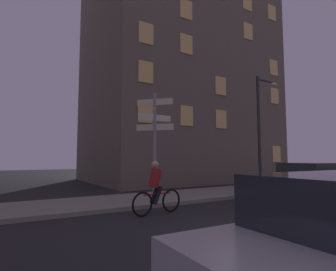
{
  "coord_description": "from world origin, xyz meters",
  "views": [
    {
      "loc": [
        -4.84,
        -3.62,
        1.7
      ],
      "look_at": [
        0.44,
        4.97,
        2.54
      ],
      "focal_mm": 28.81,
      "sensor_mm": 36.0,
      "label": 1
    }
  ],
  "objects_px": {
    "street_lamp": "(262,121)",
    "car_far_trailing": "(310,180)",
    "cyclist": "(156,189)",
    "signpost": "(155,135)"
  },
  "relations": [
    {
      "from": "car_far_trailing",
      "to": "cyclist",
      "type": "xyz_separation_m",
      "value": [
        -6.58,
        0.91,
        -0.06
      ]
    },
    {
      "from": "car_far_trailing",
      "to": "street_lamp",
      "type": "bearing_deg",
      "value": 71.17
    },
    {
      "from": "street_lamp",
      "to": "car_far_trailing",
      "type": "distance_m",
      "value": 4.4
    },
    {
      "from": "street_lamp",
      "to": "car_far_trailing",
      "type": "relative_size",
      "value": 1.49
    },
    {
      "from": "street_lamp",
      "to": "cyclist",
      "type": "distance_m",
      "value": 8.5
    },
    {
      "from": "car_far_trailing",
      "to": "cyclist",
      "type": "relative_size",
      "value": 2.19
    },
    {
      "from": "signpost",
      "to": "cyclist",
      "type": "bearing_deg",
      "value": -117.24
    },
    {
      "from": "signpost",
      "to": "car_far_trailing",
      "type": "xyz_separation_m",
      "value": [
        5.7,
        -2.63,
        -1.76
      ]
    },
    {
      "from": "signpost",
      "to": "street_lamp",
      "type": "distance_m",
      "value": 6.89
    },
    {
      "from": "signpost",
      "to": "car_far_trailing",
      "type": "distance_m",
      "value": 6.52
    }
  ]
}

